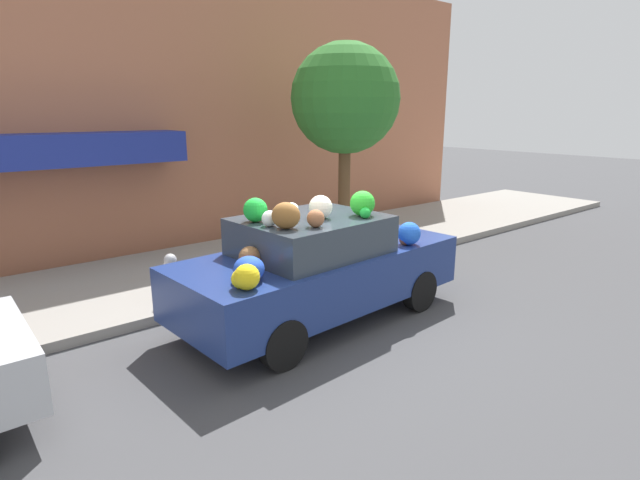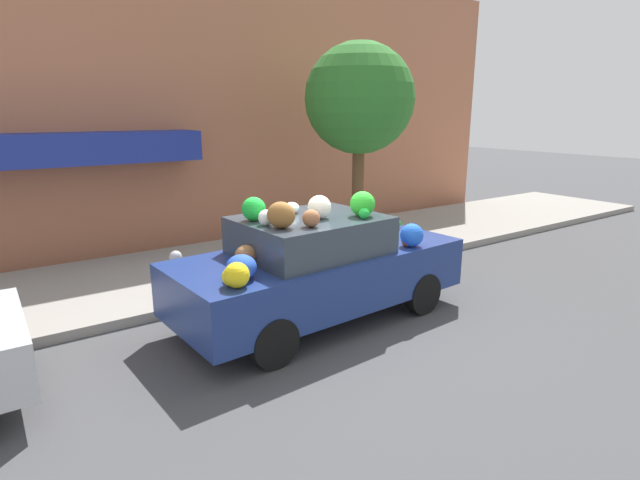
{
  "view_description": "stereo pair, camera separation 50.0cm",
  "coord_description": "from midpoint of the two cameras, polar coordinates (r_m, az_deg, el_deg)",
  "views": [
    {
      "loc": [
        -4.1,
        -5.15,
        2.81
      ],
      "look_at": [
        0.0,
        -0.1,
        1.13
      ],
      "focal_mm": 28.0,
      "sensor_mm": 36.0,
      "label": 1
    },
    {
      "loc": [
        -3.7,
        -5.45,
        2.81
      ],
      "look_at": [
        0.0,
        -0.1,
        1.13
      ],
      "focal_mm": 28.0,
      "sensor_mm": 36.0,
      "label": 2
    }
  ],
  "objects": [
    {
      "name": "fire_hydrant",
      "position": [
        7.6,
        -18.43,
        -4.11
      ],
      "size": [
        0.2,
        0.2,
        0.7
      ],
      "color": "#B2B2B7",
      "rests_on": "sidewalk_curb"
    },
    {
      "name": "sidewalk_curb",
      "position": [
        9.32,
        -12.53,
        -2.98
      ],
      "size": [
        24.0,
        3.2,
        0.14
      ],
      "color": "gray",
      "rests_on": "ground"
    },
    {
      "name": "street_tree",
      "position": [
        10.09,
        1.43,
        15.74
      ],
      "size": [
        2.14,
        2.14,
        3.99
      ],
      "color": "brown",
      "rests_on": "sidewalk_curb"
    },
    {
      "name": "building_facade",
      "position": [
        10.89,
        -19.44,
        14.16
      ],
      "size": [
        18.0,
        1.2,
        5.89
      ],
      "color": "#B26B4C",
      "rests_on": "ground"
    },
    {
      "name": "art_car",
      "position": [
        6.77,
        -2.34,
        -2.99
      ],
      "size": [
        4.17,
        1.92,
        1.8
      ],
      "rotation": [
        0.0,
        0.0,
        0.06
      ],
      "color": "navy",
      "rests_on": "ground"
    },
    {
      "name": "ground_plane",
      "position": [
        7.16,
        -2.56,
        -8.65
      ],
      "size": [
        60.0,
        60.0,
        0.0
      ],
      "primitive_type": "plane",
      "color": "#424244"
    }
  ]
}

